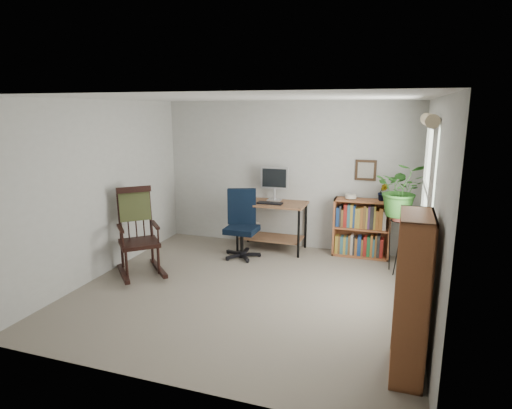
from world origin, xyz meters
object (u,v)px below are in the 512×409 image
(low_bookshelf, at_px, (362,228))
(desk, at_px, (272,226))
(tall_bookshelf, at_px, (411,296))
(office_chair, at_px, (242,224))
(rocking_chair, at_px, (139,231))

(low_bookshelf, bearing_deg, desk, -175.19)
(low_bookshelf, relative_size, tall_bookshelf, 0.63)
(office_chair, height_order, tall_bookshelf, tall_bookshelf)
(rocking_chair, distance_m, low_bookshelf, 3.36)
(desk, bearing_deg, office_chair, -122.68)
(rocking_chair, relative_size, tall_bookshelf, 0.86)
(low_bookshelf, bearing_deg, office_chair, -160.04)
(office_chair, height_order, rocking_chair, rocking_chair)
(desk, xyz_separation_m, tall_bookshelf, (2.08, -2.86, 0.32))
(desk, height_order, rocking_chair, rocking_chair)
(low_bookshelf, height_order, tall_bookshelf, tall_bookshelf)
(office_chair, bearing_deg, desk, 37.26)
(rocking_chair, height_order, low_bookshelf, rocking_chair)
(rocking_chair, bearing_deg, low_bookshelf, -11.36)
(rocking_chair, bearing_deg, tall_bookshelf, -61.94)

